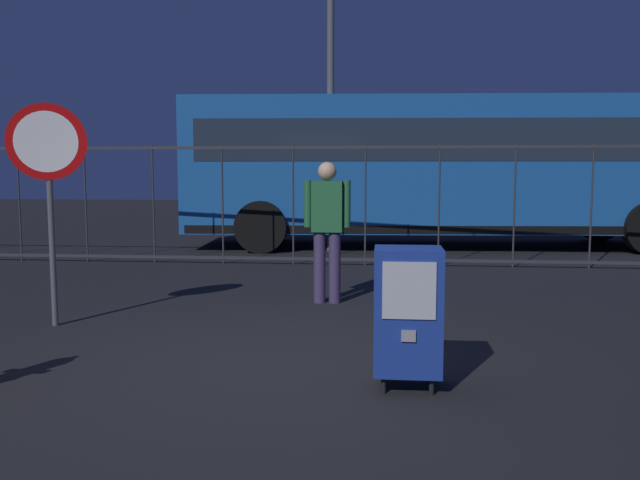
% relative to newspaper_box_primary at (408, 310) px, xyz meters
% --- Properties ---
extents(ground_plane, '(60.00, 60.00, 0.00)m').
position_rel_newspaper_box_primary_xyz_m(ground_plane, '(-1.09, 0.42, -0.57)').
color(ground_plane, black).
extents(newspaper_box_primary, '(0.48, 0.42, 1.02)m').
position_rel_newspaper_box_primary_xyz_m(newspaper_box_primary, '(0.00, 0.00, 0.00)').
color(newspaper_box_primary, black).
rests_on(newspaper_box_primary, ground_plane).
extents(stop_sign, '(0.71, 0.31, 2.23)m').
position_rel_newspaper_box_primary_xyz_m(stop_sign, '(-3.49, 1.59, 1.03)').
color(stop_sign, '#4C4F54').
rests_on(stop_sign, ground_plane).
extents(pedestrian, '(0.55, 0.22, 1.67)m').
position_rel_newspaper_box_primary_xyz_m(pedestrian, '(-0.85, 3.04, 0.38)').
color(pedestrian, '#382D51').
rests_on(pedestrian, ground_plane).
extents(fence_barrier, '(18.03, 0.04, 2.00)m').
position_rel_newspaper_box_primary_xyz_m(fence_barrier, '(-1.09, 6.20, 0.45)').
color(fence_barrier, '#2D2D33').
rests_on(fence_barrier, ground_plane).
extents(bus_near, '(10.64, 3.33, 3.00)m').
position_rel_newspaper_box_primary_xyz_m(bus_near, '(1.05, 9.20, 1.14)').
color(bus_near, '#19519E').
rests_on(bus_near, ground_plane).
extents(street_light_near_right, '(0.32, 0.32, 7.65)m').
position_rel_newspaper_box_primary_xyz_m(street_light_near_right, '(-1.23, 8.17, 3.82)').
color(street_light_near_right, '#4C4F54').
rests_on(street_light_near_right, ground_plane).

